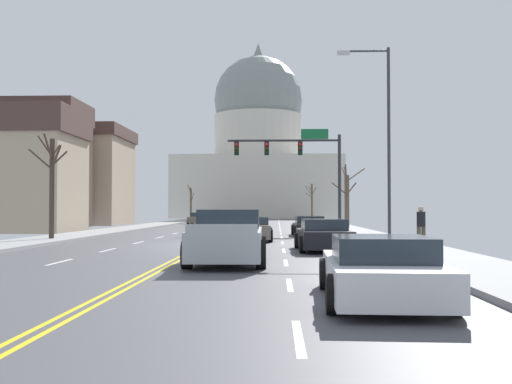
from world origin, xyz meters
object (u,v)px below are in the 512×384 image
Objects in this scene: signal_gantry at (299,157)px; sedan_near_04 at (381,270)px; street_lamp_right at (382,128)px; sedan_oncoming_03 at (242,216)px; sedan_near_01 at (254,229)px; sedan_oncoming_00 at (216,221)px; sedan_near_02 at (323,236)px; sedan_near_00 at (309,226)px; pickup_truck_near_03 at (228,239)px; pedestrian_00 at (421,224)px; sedan_oncoming_01 at (199,219)px; sedan_oncoming_02 at (210,217)px.

sedan_near_04 is (0.27, -30.35, -4.69)m from signal_gantry.
street_lamp_right is at bearing -78.22° from signal_gantry.
signal_gantry is at bearing -81.51° from sedan_oncoming_03.
signal_gantry is 15.17m from street_lamp_right.
sedan_oncoming_03 is (-3.97, 55.91, -0.04)m from sedan_near_01.
sedan_near_01 is 1.02× the size of sedan_oncoming_00.
sedan_near_01 is 7.67m from sedan_near_02.
street_lamp_right is 11.28m from sedan_near_00.
street_lamp_right is at bearing 53.31° from pickup_truck_near_03.
sedan_near_00 is 6.61m from sedan_near_01.
signal_gantry is 0.91× the size of street_lamp_right.
sedan_near_01 is 1.01× the size of sedan_near_02.
sedan_near_02 is 3.91m from pedestrian_00.
pedestrian_00 reaches higher than sedan_oncoming_01.
sedan_oncoming_00 is at bearing 101.89° from sedan_near_01.
sedan_oncoming_03 is (-6.74, 45.17, -4.70)m from signal_gantry.
signal_gantry is 18.40m from sedan_near_02.
street_lamp_right is 5.08m from pedestrian_00.
sedan_near_00 is 1.03× the size of sedan_oncoming_03.
sedan_oncoming_02 reaches higher than sedan_near_00.
street_lamp_right reaches higher than sedan_oncoming_01.
pickup_truck_near_03 is (-3.33, -5.35, 0.15)m from sedan_near_02.
sedan_near_02 is 63.35m from sedan_oncoming_03.
sedan_near_02 is 1.02× the size of sedan_oncoming_02.
signal_gantry is 1.71× the size of sedan_oncoming_01.
sedan_near_02 is 1.01× the size of sedan_oncoming_00.
sedan_oncoming_02 is (-7.42, 45.17, -0.00)m from sedan_near_01.
pickup_truck_near_03 is at bearing -97.59° from signal_gantry.
sedan_oncoming_00 is (-6.91, 25.57, 0.01)m from sedan_near_02.
sedan_oncoming_03 is at bearing 98.10° from sedan_near_00.
sedan_near_04 is at bearing -90.28° from sedan_near_00.
sedan_near_04 is 1.10× the size of sedan_oncoming_03.
pickup_truck_near_03 is 1.20× the size of sedan_oncoming_00.
sedan_near_00 is 28.43m from sedan_oncoming_01.
street_lamp_right reaches higher than sedan_near_01.
sedan_near_04 reaches higher than sedan_oncoming_03.
signal_gantry reaches higher than sedan_near_04.
sedan_oncoming_02 is at bearing 97.53° from sedan_oncoming_00.
sedan_oncoming_01 is 1.06× the size of sedan_oncoming_02.
signal_gantry is 6.81m from sedan_near_00.
street_lamp_right is 5.37× the size of pedestrian_00.
sedan_near_00 is 40.77m from sedan_oncoming_02.
street_lamp_right is 25.07m from sedan_oncoming_00.
street_lamp_right is 1.95× the size of sedan_near_00.
sedan_oncoming_01 is at bearing -88.61° from sedan_oncoming_02.
pedestrian_00 is (14.31, -51.94, 0.46)m from sedan_oncoming_02.
pickup_truck_near_03 reaches higher than sedan_oncoming_01.
sedan_oncoming_00 is (-6.67, 7.77, -4.65)m from signal_gantry.
pedestrian_00 reaches higher than sedan_near_00.
signal_gantry reaches higher than sedan_oncoming_02.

